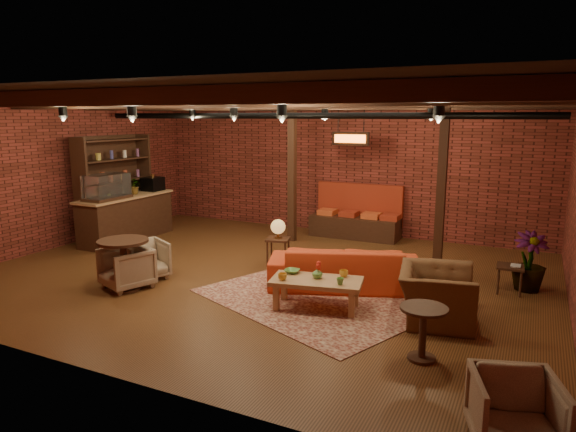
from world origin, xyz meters
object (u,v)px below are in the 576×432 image
at_px(side_table_book, 510,268).
at_px(armchair_right, 437,286).
at_px(sofa, 344,267).
at_px(armchair_far, 516,409).
at_px(armchair_b, 126,266).
at_px(plant_tall, 535,203).
at_px(armchair_a, 145,258).
at_px(round_table_right, 423,325).
at_px(coffee_table, 316,282).
at_px(round_table_left, 124,256).
at_px(side_table_lamp, 278,230).

bearing_deg(side_table_book, armchair_right, -116.84).
bearing_deg(sofa, armchair_far, 109.01).
bearing_deg(armchair_b, armchair_far, 4.45).
bearing_deg(armchair_far, plant_tall, 72.31).
distance_m(sofa, armchair_far, 4.38).
xyz_separation_m(armchair_a, round_table_right, (5.08, -0.98, 0.07)).
height_order(coffee_table, armchair_a, armchair_a).
height_order(side_table_book, plant_tall, plant_tall).
height_order(round_table_left, side_table_book, round_table_left).
bearing_deg(plant_tall, coffee_table, -140.86).
bearing_deg(coffee_table, round_table_left, -169.17).
xyz_separation_m(armchair_a, side_table_book, (5.87, 2.01, 0.05)).
height_order(coffee_table, round_table_left, round_table_left).
bearing_deg(sofa, round_table_right, 109.51).
distance_m(round_table_left, armchair_far, 6.25).
bearing_deg(armchair_a, round_table_right, -73.00).
height_order(round_table_left, armchair_a, round_table_left).
bearing_deg(side_table_lamp, coffee_table, -49.39).
xyz_separation_m(side_table_lamp, armchair_right, (3.26, -1.50, -0.18)).
distance_m(sofa, armchair_right, 1.83).
relative_size(armchair_b, side_table_book, 1.58).
relative_size(armchair_b, plant_tall, 0.26).
distance_m(coffee_table, side_table_lamp, 2.41).
bearing_deg(coffee_table, armchair_right, 10.49).
relative_size(side_table_lamp, round_table_left, 1.05).
relative_size(sofa, coffee_table, 1.72).
height_order(side_table_lamp, armchair_right, armchair_right).
bearing_deg(sofa, coffee_table, 66.63).
xyz_separation_m(armchair_b, armchair_far, (6.06, -1.78, -0.01)).
distance_m(armchair_a, plant_tall, 6.64).
bearing_deg(plant_tall, side_table_lamp, -173.65).
bearing_deg(coffee_table, side_table_lamp, 130.61).
height_order(armchair_a, round_table_right, armchair_a).
bearing_deg(round_table_right, round_table_left, 175.89).
bearing_deg(plant_tall, armchair_far, -90.00).
distance_m(armchair_a, side_table_book, 6.21).
height_order(side_table_book, armchair_far, armchair_far).
bearing_deg(side_table_lamp, armchair_right, -24.74).
bearing_deg(armchair_far, round_table_right, 110.96).
height_order(armchair_a, side_table_book, armchair_a).
bearing_deg(round_table_left, armchair_a, 101.35).
xyz_separation_m(side_table_lamp, side_table_book, (4.13, 0.21, -0.26)).
xyz_separation_m(armchair_a, armchair_right, (5.00, 0.30, 0.13)).
bearing_deg(plant_tall, round_table_right, -107.95).
distance_m(side_table_lamp, round_table_left, 2.92).
distance_m(sofa, armchair_a, 3.52).
bearing_deg(armchair_a, round_table_left, -140.70).
relative_size(side_table_lamp, armchair_right, 0.78).
xyz_separation_m(sofa, armchair_far, (2.78, -3.38, 0.00)).
xyz_separation_m(armchair_far, plant_tall, (0.00, 4.60, 1.11)).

